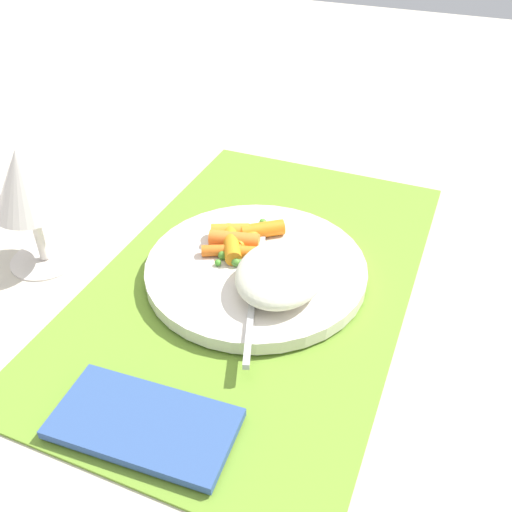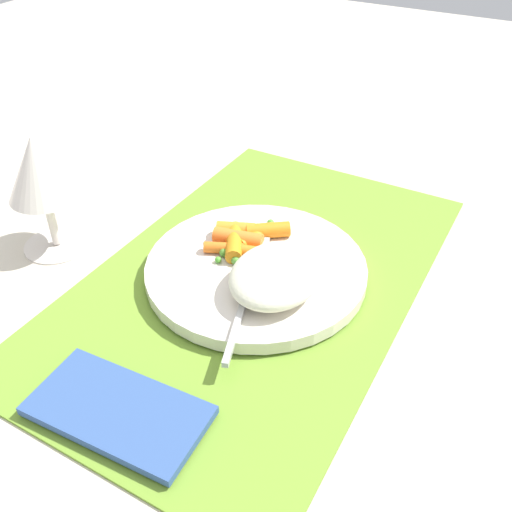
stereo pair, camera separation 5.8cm
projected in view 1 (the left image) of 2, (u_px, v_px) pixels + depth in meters
The scene contains 9 objects.
ground_plane at pixel (256, 278), 0.61m from camera, with size 2.40×2.40×0.00m, color beige.
placemat at pixel (256, 276), 0.61m from camera, with size 0.52×0.32×0.01m, color olive.
plate at pixel (256, 269), 0.60m from camera, with size 0.23×0.23×0.01m, color silver.
rice_mound at pixel (281, 273), 0.55m from camera, with size 0.11×0.09×0.03m, color beige.
carrot_portion at pixel (241, 240), 0.62m from camera, with size 0.09×0.09×0.02m.
pea_scatter at pixel (240, 243), 0.62m from camera, with size 0.10×0.07×0.01m.
fork at pixel (254, 281), 0.57m from camera, with size 0.18×0.07×0.01m.
wine_glass at pixel (25, 186), 0.58m from camera, with size 0.08×0.08×0.14m.
napkin at pixel (144, 423), 0.45m from camera, with size 0.07×0.15×0.01m, color #33518C.
Camera 1 is at (-0.43, -0.18, 0.39)m, focal length 39.67 mm.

